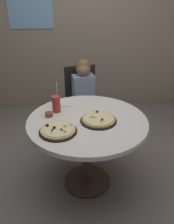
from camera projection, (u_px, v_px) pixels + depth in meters
ground_plane at (87, 181)px, 2.47m from camera, size 8.00×8.00×0.00m
wall_with_window at (80, 16)px, 3.52m from camera, size 5.20×0.14×2.90m
dining_table at (87, 130)px, 2.17m from camera, size 1.10×1.10×0.75m
chair_wooden at (82, 99)px, 3.06m from camera, size 0.47×0.47×0.95m
diner_child at (85, 108)px, 2.92m from camera, size 0.32×0.43×1.08m
pizza_veggie at (98, 120)px, 2.09m from camera, size 0.33×0.33×0.05m
pizza_cheese at (58, 130)px, 1.92m from camera, size 0.32×0.32×0.05m
soda_cup at (56, 104)px, 2.22m from camera, size 0.08×0.08×0.31m
sauce_bowl at (49, 114)px, 2.16m from camera, size 0.07×0.07×0.04m
plate_small at (66, 103)px, 2.43m from camera, size 0.18×0.18×0.01m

